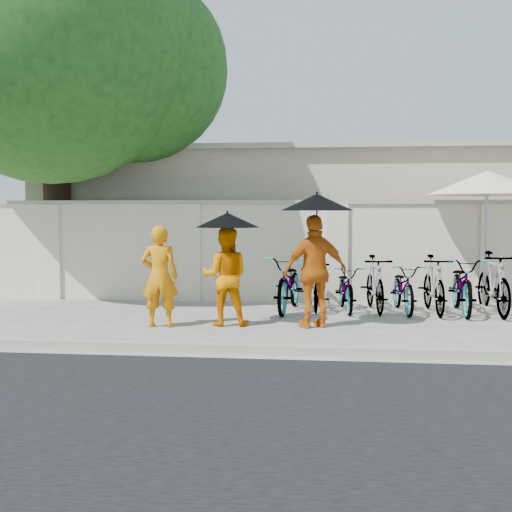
# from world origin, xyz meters

# --- Properties ---
(ground) EXTENTS (80.00, 80.00, 0.00)m
(ground) POSITION_xyz_m (0.00, 0.00, 0.00)
(ground) COLOR #B0ABA4
(asphalt_street) EXTENTS (40.00, 8.00, 0.01)m
(asphalt_street) POSITION_xyz_m (0.00, -6.00, 0.00)
(asphalt_street) COLOR #242428
(asphalt_street) RESTS_ON ground
(kerb) EXTENTS (40.00, 0.16, 0.12)m
(kerb) POSITION_xyz_m (0.00, -1.70, 0.06)
(kerb) COLOR #9C9C87
(kerb) RESTS_ON ground
(compound_wall) EXTENTS (20.00, 0.30, 2.00)m
(compound_wall) POSITION_xyz_m (1.00, 3.20, 1.00)
(compound_wall) COLOR silver
(compound_wall) RESTS_ON ground
(building_behind) EXTENTS (14.00, 6.00, 3.20)m
(building_behind) POSITION_xyz_m (2.00, 7.00, 1.60)
(building_behind) COLOR #BEAF92
(building_behind) RESTS_ON ground
(shade_tree) EXTENTS (6.70, 6.20, 8.20)m
(shade_tree) POSITION_xyz_m (-3.66, 2.97, 5.10)
(shade_tree) COLOR #372919
(shade_tree) RESTS_ON ground
(monk_left) EXTENTS (0.62, 0.43, 1.63)m
(monk_left) POSITION_xyz_m (-0.85, 0.09, 0.82)
(monk_left) COLOR orange
(monk_left) RESTS_ON ground
(monk_center) EXTENTS (0.83, 0.68, 1.60)m
(monk_center) POSITION_xyz_m (0.18, 0.35, 0.80)
(monk_center) COLOR orange
(monk_center) RESTS_ON ground
(parasol_center) EXTENTS (1.03, 1.03, 0.92)m
(parasol_center) POSITION_xyz_m (0.23, 0.27, 1.71)
(parasol_center) COLOR black
(parasol_center) RESTS_ON ground
(monk_right) EXTENTS (1.14, 0.83, 1.80)m
(monk_right) POSITION_xyz_m (1.63, 0.32, 0.90)
(monk_right) COLOR #CC6110
(monk_right) RESTS_ON ground
(parasol_right) EXTENTS (1.15, 1.15, 1.11)m
(parasol_right) POSITION_xyz_m (1.65, 0.24, 2.00)
(parasol_right) COLOR black
(parasol_right) RESTS_ON ground
(patio_umbrella) EXTENTS (2.89, 2.89, 2.60)m
(patio_umbrella) POSITION_xyz_m (4.72, 2.33, 2.35)
(patio_umbrella) COLOR #9C9C87
(patio_umbrella) RESTS_ON ground
(bike_0) EXTENTS (0.90, 2.04, 1.04)m
(bike_0) POSITION_xyz_m (1.12, 1.93, 0.52)
(bike_0) COLOR #A0A1AA
(bike_0) RESTS_ON ground
(bike_1) EXTENTS (0.53, 1.63, 0.97)m
(bike_1) POSITION_xyz_m (1.65, 2.10, 0.48)
(bike_1) COLOR #A0A1AA
(bike_1) RESTS_ON ground
(bike_2) EXTENTS (0.74, 1.68, 0.85)m
(bike_2) POSITION_xyz_m (2.17, 2.04, 0.43)
(bike_2) COLOR #A0A1AA
(bike_2) RESTS_ON ground
(bike_3) EXTENTS (0.66, 1.77, 1.04)m
(bike_3) POSITION_xyz_m (2.69, 2.03, 0.52)
(bike_3) COLOR #A0A1AA
(bike_3) RESTS_ON ground
(bike_4) EXTENTS (0.74, 1.75, 0.90)m
(bike_4) POSITION_xyz_m (3.21, 2.02, 0.45)
(bike_4) COLOR #A0A1AA
(bike_4) RESTS_ON ground
(bike_5) EXTENTS (0.58, 1.79, 1.06)m
(bike_5) POSITION_xyz_m (3.74, 1.95, 0.53)
(bike_5) COLOR #A0A1AA
(bike_5) RESTS_ON ground
(bike_6) EXTENTS (0.77, 1.99, 1.03)m
(bike_6) POSITION_xyz_m (4.26, 2.01, 0.51)
(bike_6) COLOR #A0A1AA
(bike_6) RESTS_ON ground
(bike_7) EXTENTS (0.63, 1.91, 1.13)m
(bike_7) POSITION_xyz_m (4.78, 1.95, 0.57)
(bike_7) COLOR #A0A1AA
(bike_7) RESTS_ON ground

